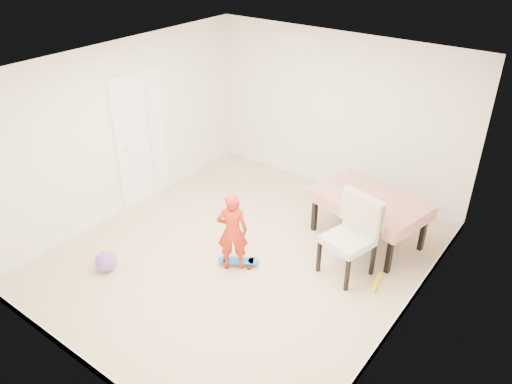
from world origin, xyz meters
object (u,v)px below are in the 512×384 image
Objects in this scene: balloon at (106,261)px; dining_table at (368,219)px; skateboard at (239,263)px; child at (232,233)px; dining_chair at (348,238)px.

dining_table is at bearing 48.00° from balloon.
dining_table is at bearing 21.83° from skateboard.
dining_table is 5.38× the size of balloon.
dining_table is 1.37× the size of child.
skateboard is 0.50× the size of child.
balloon is (-2.43, -2.70, -0.21)m from dining_table.
dining_table is 0.89m from dining_chair.
balloon is at bearing 2.73° from child.
dining_table is at bearing 112.07° from dining_chair.
skateboard is (-1.21, -0.71, -0.50)m from dining_chair.
child reaches higher than dining_table.
child is 1.72m from balloon.
dining_chair is (0.12, -0.86, 0.19)m from dining_table.
skateboard is at bearing -135.54° from dining_chair.
dining_chair is at bearing 35.76° from balloon.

